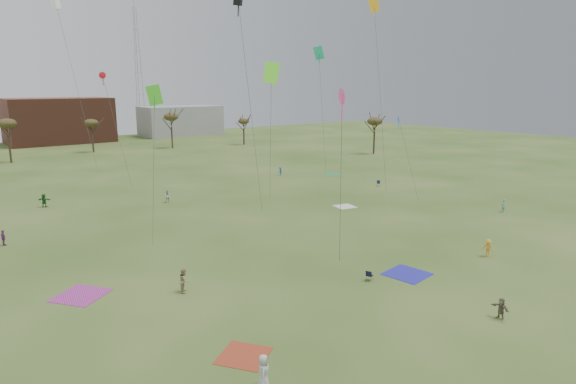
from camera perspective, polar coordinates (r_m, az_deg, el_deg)
ground at (r=39.33m, az=10.99°, el=-10.85°), size 260.00×260.00×0.00m
flyer_near_left at (r=26.74m, az=-2.88°, el=-20.29°), size 1.05×1.09×1.89m
spectator_fore_b at (r=38.24m, az=-12.04°, el=-10.08°), size 1.10×1.15×1.87m
spectator_fore_c at (r=36.47m, az=23.68°, el=-12.38°), size 0.63×1.41×1.47m
flyer_mid_b at (r=48.40m, az=22.38°, el=-6.07°), size 0.98×1.22×1.64m
flyer_mid_c at (r=65.75m, az=23.89°, el=-1.49°), size 0.66×0.50×1.61m
spectator_mid_d at (r=55.29m, az=-30.37°, el=-4.66°), size 0.56×0.98×1.57m
spectator_mid_e at (r=66.96m, az=-13.90°, el=-0.47°), size 1.00×0.86×1.77m
flyer_far_a at (r=70.01m, az=-26.67°, el=-0.89°), size 1.60×1.41×1.76m
flyer_far_c at (r=84.97m, az=-0.91°, el=2.47°), size 0.57×0.95×1.45m
blanket_red at (r=29.93m, az=-5.20°, el=-18.56°), size 3.77×3.77×0.03m
blanket_blue at (r=42.22m, az=13.76°, el=-9.33°), size 3.64×3.64×0.03m
blanket_cream at (r=63.45m, az=6.68°, el=-1.71°), size 2.91×2.91×0.03m
blanket_plum at (r=40.30m, az=-23.09°, el=-11.08°), size 4.67×4.67×0.03m
blanket_olive at (r=85.96m, az=5.28°, el=2.05°), size 4.15×4.15×0.03m
camp_chair_center at (r=40.26m, az=9.52°, el=-9.83°), size 0.69×0.67×0.87m
camp_chair_right at (r=77.06m, az=10.54°, el=0.88°), size 0.74×0.74×0.87m
kites_aloft at (r=67.16m, az=-15.62°, el=17.80°), size 56.24×73.40×27.91m
tree_line at (r=105.85m, az=-24.42°, el=6.82°), size 117.44×49.32×8.91m
building_brick at (r=147.41m, az=-25.26°, el=7.59°), size 26.00×16.00×12.00m
building_grey at (r=157.15m, az=-12.43°, el=8.15°), size 24.00×12.00×9.00m
radio_tower at (r=159.28m, az=-17.13°, el=13.25°), size 1.51×1.72×41.00m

